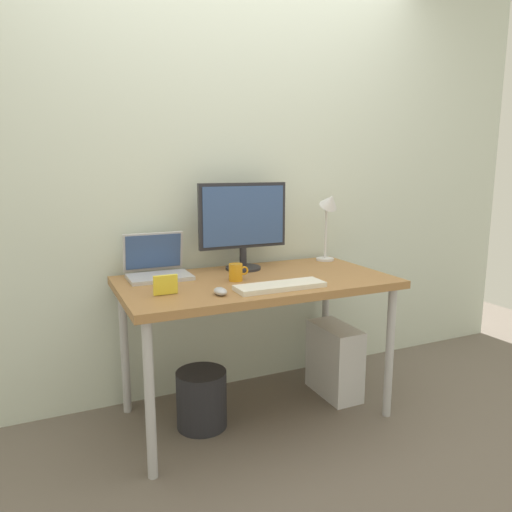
# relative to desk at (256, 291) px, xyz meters

# --- Properties ---
(ground_plane) EXTENTS (6.00, 6.00, 0.00)m
(ground_plane) POSITION_rel_desk_xyz_m (0.00, 0.00, -0.69)
(ground_plane) COLOR #665B51
(back_wall) EXTENTS (4.40, 0.04, 2.60)m
(back_wall) POSITION_rel_desk_xyz_m (0.00, 0.43, 0.61)
(back_wall) COLOR silver
(back_wall) RESTS_ON ground_plane
(desk) EXTENTS (1.39, 0.75, 0.76)m
(desk) POSITION_rel_desk_xyz_m (0.00, 0.00, 0.00)
(desk) COLOR olive
(desk) RESTS_ON ground_plane
(monitor) EXTENTS (0.52, 0.20, 0.49)m
(monitor) POSITION_rel_desk_xyz_m (0.03, 0.24, 0.34)
(monitor) COLOR #232328
(monitor) RESTS_ON desk
(laptop) EXTENTS (0.32, 0.26, 0.23)m
(laptop) POSITION_rel_desk_xyz_m (-0.46, 0.26, 0.12)
(laptop) COLOR #B2B2B7
(laptop) RESTS_ON desk
(desk_lamp) EXTENTS (0.11, 0.16, 0.43)m
(desk_lamp) POSITION_rel_desk_xyz_m (0.60, 0.24, 0.37)
(desk_lamp) COLOR silver
(desk_lamp) RESTS_ON desk
(keyboard) EXTENTS (0.44, 0.14, 0.02)m
(keyboard) POSITION_rel_desk_xyz_m (0.02, -0.23, 0.08)
(keyboard) COLOR silver
(keyboard) RESTS_ON desk
(mouse) EXTENTS (0.06, 0.09, 0.03)m
(mouse) POSITION_rel_desk_xyz_m (-0.28, -0.22, 0.08)
(mouse) COLOR #B2B2B7
(mouse) RESTS_ON desk
(coffee_mug) EXTENTS (0.11, 0.07, 0.09)m
(coffee_mug) POSITION_rel_desk_xyz_m (-0.11, -0.00, 0.11)
(coffee_mug) COLOR orange
(coffee_mug) RESTS_ON desk
(photo_frame) EXTENTS (0.11, 0.02, 0.09)m
(photo_frame) POSITION_rel_desk_xyz_m (-0.51, -0.12, 0.11)
(photo_frame) COLOR yellow
(photo_frame) RESTS_ON desk
(computer_tower) EXTENTS (0.18, 0.36, 0.42)m
(computer_tower) POSITION_rel_desk_xyz_m (0.52, 0.02, -0.48)
(computer_tower) COLOR silver
(computer_tower) RESTS_ON ground_plane
(wastebasket) EXTENTS (0.26, 0.26, 0.30)m
(wastebasket) POSITION_rel_desk_xyz_m (-0.31, 0.00, -0.54)
(wastebasket) COLOR #232328
(wastebasket) RESTS_ON ground_plane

